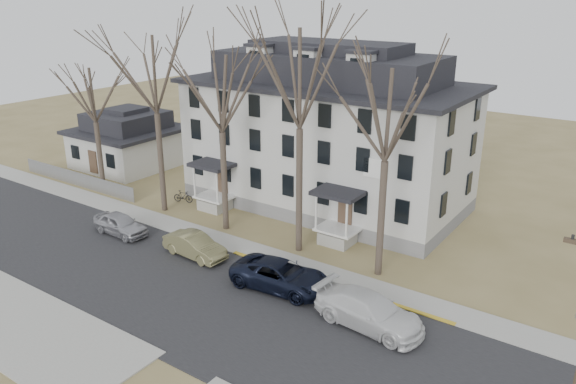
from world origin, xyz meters
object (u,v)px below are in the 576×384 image
Objects in this scene: bicycle_left at (207,206)px; small_house at (129,142)px; tree_mid_left at (220,88)px; boarding_house at (327,134)px; tree_bungalow at (92,92)px; tree_center at (300,72)px; bicycle_right at (183,197)px; car_white at (369,312)px; tree_far_left at (153,69)px; tree_mid_right at (388,109)px; car_navy at (281,276)px; car_tan at (195,246)px; car_silver at (120,225)px.

small_house is at bearing 66.85° from bicycle_left.
boarding_house is at bearing 69.80° from tree_mid_left.
tree_center is at bearing 0.00° from tree_bungalow.
bicycle_right is (7.10, 1.86, -7.64)m from tree_bungalow.
small_house is at bearing 74.36° from car_white.
tree_bungalow is at bearing 94.71° from bicycle_left.
tree_far_left reaches higher than tree_mid_left.
bicycle_right is at bearing 171.11° from tree_center.
car_white is at bearing -68.74° from tree_mid_right.
bicycle_left is (-11.12, 6.24, -0.36)m from car_navy.
bicycle_left is (-4.55, 6.06, -0.30)m from car_tan.
car_white is (7.50, -5.14, -10.27)m from tree_center.
car_white is at bearing -89.86° from car_silver.
car_white is (30.50, -11.34, -1.44)m from small_house.
car_white is (10.50, -13.30, -4.57)m from boarding_house.
bicycle_left is at bearing -18.30° from small_house.
tree_mid_left is 13.08m from tree_bungalow.
boarding_house is at bearing 27.01° from tree_bungalow.
small_house is 1.56× the size of car_navy.
tree_mid_left is 10.01m from car_tan.
tree_bungalow is 12.55m from bicycle_left.
tree_mid_right is 10.59m from car_navy.
tree_far_left is 3.17× the size of car_tan.
car_silver is at bearing 93.67° from car_white.
bicycle_left is at bearing 72.68° from car_white.
bicycle_right is at bearing 59.72° from car_navy.
car_navy is (-3.62, -4.60, -8.83)m from tree_mid_right.
car_navy reaches higher than car_silver.
car_white is at bearing -100.72° from car_navy.
tree_bungalow is 27.97m from car_white.
car_tan is 9.57m from bicycle_right.
car_tan is (14.31, -4.41, -7.41)m from tree_bungalow.
tree_center is 14.21m from bicycle_left.
car_navy is at bearing -69.04° from boarding_house.
tree_mid_right is at bearing -43.81° from boarding_house.
boarding_house is 20.34m from small_house.
tree_mid_left reaches higher than tree_bungalow.
boarding_house is 14.41m from car_navy.
car_navy is (24.88, -10.79, -1.47)m from small_house.
small_house reaches higher than bicycle_right.
bicycle_right is (-8.90, -6.29, -4.90)m from boarding_house.
car_white is (19.50, -5.14, -9.53)m from tree_far_left.
tree_mid_right is 19.43m from car_silver.
tree_bungalow is (-19.00, 0.00, -2.97)m from tree_center.
boarding_house is 1.63× the size of tree_mid_left.
tree_mid_right is at bearing 0.00° from tree_far_left.
car_tan is at bearing 91.33° from car_white.
tree_bungalow is at bearing 83.77° from car_white.
tree_mid_left is 16.91m from car_white.
tree_center is 2.63× the size of car_white.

